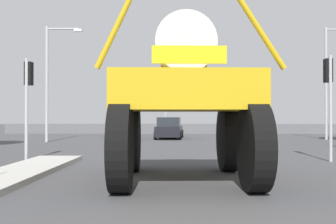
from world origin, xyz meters
The scene contains 10 objects.
ground_plane centered at (0.00, 18.00, 0.00)m, with size 120.00×120.00×0.00m, color #424244.
median_island centered at (-4.48, 8.97, 0.07)m, with size 1.56×7.30×0.15m, color #B2AFA8.
oversize_sprayer centered at (-0.07, 8.07, 1.98)m, with size 3.96×5.29×4.27m.
sedan_ahead centered at (-0.80, 26.51, 0.71)m, with size 2.06×4.19×1.52m.
traffic_signal_near_left centered at (-5.60, 12.37, 2.67)m, with size 0.24×0.54×3.65m.
traffic_signal_near_right centered at (5.14, 12.37, 2.72)m, with size 0.24×0.54×3.73m.
traffic_signal_far_left centered at (-1.24, 31.70, 2.82)m, with size 0.24×0.55×3.87m.
streetlight_far_left centered at (-8.09, 22.55, 4.06)m, with size 2.30×0.24×7.15m.
streetlight_far_right centered at (10.03, 25.47, 4.25)m, with size 1.65×0.24×7.66m.
roadside_barrier centered at (0.00, 34.18, 0.45)m, with size 31.91×0.24×0.90m, color #59595B.
Camera 1 is at (-0.22, -1.82, 1.59)m, focal length 42.56 mm.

